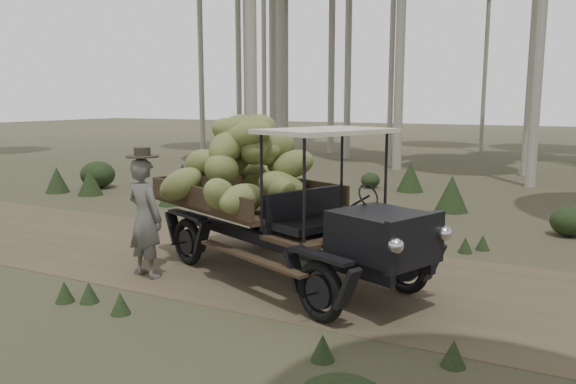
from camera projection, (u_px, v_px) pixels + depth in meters
name	position (u px, v px, depth m)	size (l,w,h in m)	color
ground	(212.00, 258.00, 10.06)	(120.00, 120.00, 0.00)	#473D2B
dirt_track	(212.00, 258.00, 10.06)	(70.00, 4.00, 0.01)	brown
banana_truck	(263.00, 178.00, 9.21)	(5.45, 3.60, 2.66)	black
farmer	(145.00, 217.00, 8.88)	(0.78, 0.60, 2.08)	#56544F
undergrowth	(131.00, 228.00, 10.05)	(23.21, 18.41, 1.37)	#233319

